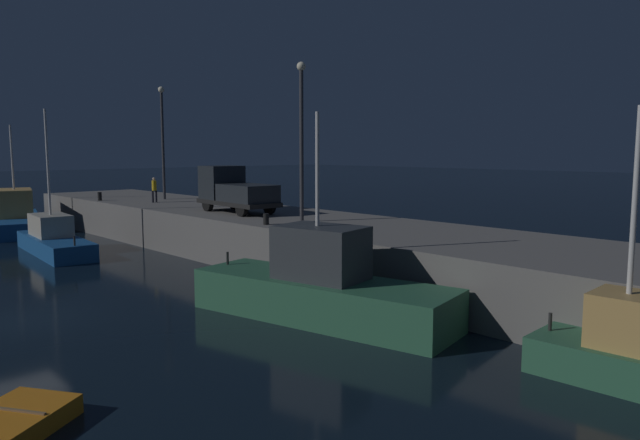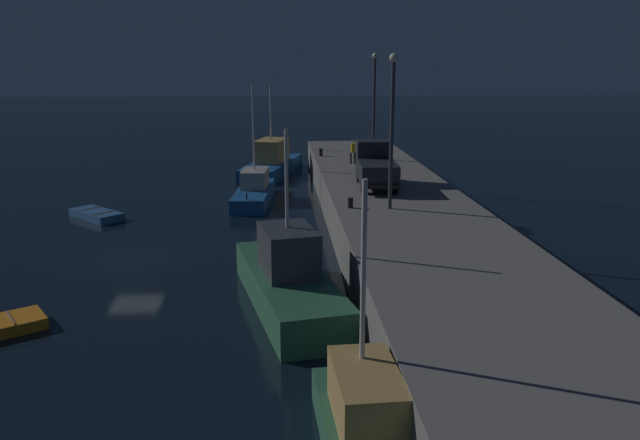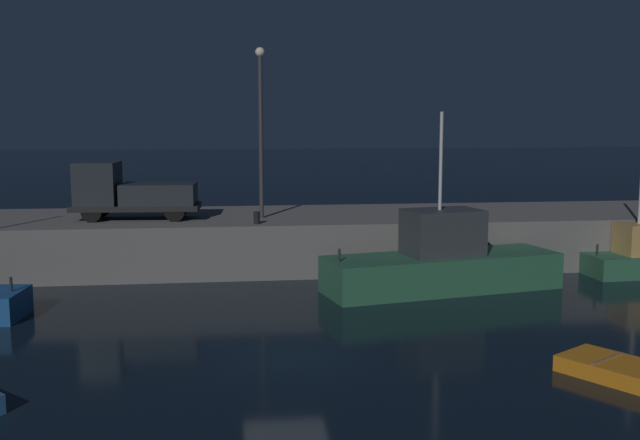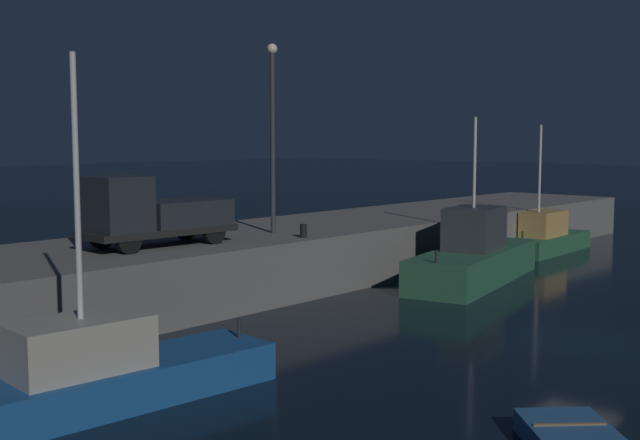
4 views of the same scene
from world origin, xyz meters
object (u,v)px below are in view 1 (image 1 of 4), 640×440
at_px(fishing_trawler_red, 321,289).
at_px(utility_truck, 234,191).
at_px(lamp_post_east, 301,129).
at_px(bollard_central, 266,219).
at_px(lamp_post_west, 163,134).
at_px(fishing_boat_blue, 54,239).
at_px(fishing_boat_orange, 16,217).
at_px(bollard_west, 100,196).
at_px(dockworker, 154,188).

height_order(fishing_trawler_red, utility_truck, fishing_trawler_red).
bearing_deg(utility_truck, fishing_trawler_red, -23.00).
height_order(lamp_post_east, bollard_central, lamp_post_east).
height_order(lamp_post_west, lamp_post_east, lamp_post_west).
xyz_separation_m(fishing_trawler_red, lamp_post_east, (-7.13, 5.40, 5.87)).
relative_size(fishing_boat_blue, fishing_boat_orange, 0.77).
height_order(fishing_boat_orange, lamp_post_east, lamp_post_east).
bearing_deg(fishing_trawler_red, bollard_west, 173.17).
height_order(lamp_post_west, bollard_central, lamp_post_west).
height_order(fishing_boat_blue, bollard_west, fishing_boat_blue).
height_order(fishing_trawler_red, lamp_post_west, lamp_post_west).
relative_size(fishing_boat_blue, utility_truck, 1.48).
xyz_separation_m(utility_truck, dockworker, (-8.98, -0.34, -0.27)).
bearing_deg(fishing_trawler_red, utility_truck, 157.00).
bearing_deg(lamp_post_west, utility_truck, -7.75).
distance_m(fishing_boat_orange, lamp_post_west, 12.51).
bearing_deg(utility_truck, lamp_post_west, 172.25).
distance_m(fishing_trawler_red, utility_truck, 14.55).
height_order(fishing_trawler_red, fishing_boat_blue, fishing_boat_blue).
bearing_deg(dockworker, lamp_post_west, 137.56).
distance_m(lamp_post_east, dockworker, 15.47).
distance_m(utility_truck, bollard_central, 6.25).
bearing_deg(fishing_boat_orange, lamp_post_east, 14.39).
relative_size(fishing_boat_blue, bollard_west, 14.34).
xyz_separation_m(fishing_boat_blue, bollard_central, (12.92, 5.48, 1.85)).
distance_m(fishing_boat_blue, bollard_central, 14.16).
relative_size(fishing_boat_orange, lamp_post_east, 1.44).
xyz_separation_m(fishing_boat_blue, lamp_post_west, (-3.83, 9.19, 6.29)).
distance_m(fishing_boat_orange, bollard_central, 24.67).
distance_m(fishing_trawler_red, dockworker, 22.90).
xyz_separation_m(fishing_boat_blue, fishing_boat_orange, (-11.33, 1.20, 0.27)).
relative_size(dockworker, bollard_west, 2.84).
relative_size(lamp_post_west, utility_truck, 1.38).
distance_m(lamp_post_west, lamp_post_east, 17.13).
bearing_deg(bollard_west, lamp_post_west, 63.08).
height_order(dockworker, bollard_west, dockworker).
distance_m(fishing_trawler_red, fishing_boat_orange, 31.69).
xyz_separation_m(utility_truck, bollard_central, (5.76, -2.22, -0.98)).
distance_m(fishing_boat_orange, lamp_post_east, 26.02).
xyz_separation_m(lamp_post_west, lamp_post_east, (17.05, -1.69, -0.13)).
bearing_deg(bollard_central, lamp_post_east, 81.51).
bearing_deg(lamp_post_east, fishing_trawler_red, -37.15).
bearing_deg(fishing_trawler_red, fishing_boat_blue, -174.10).
bearing_deg(fishing_boat_blue, lamp_post_east, 29.56).
bearing_deg(fishing_boat_blue, dockworker, 103.90).
relative_size(utility_truck, bollard_central, 10.91).
relative_size(fishing_trawler_red, lamp_post_west, 1.26).
distance_m(fishing_boat_blue, lamp_post_east, 16.40).
xyz_separation_m(fishing_trawler_red, dockworker, (-22.17, 5.26, 2.27)).
height_order(fishing_boat_orange, bollard_west, fishing_boat_orange).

